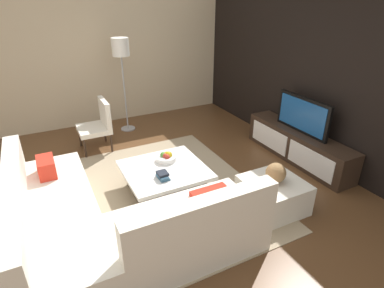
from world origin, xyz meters
The scene contains 14 objects.
ground_plane centered at (0.00, 0.00, 0.00)m, with size 14.00×14.00×0.00m, color brown.
feature_wall_back centered at (0.00, 2.70, 1.40)m, with size 6.40×0.12×2.80m, color black.
side_wall_left centered at (-3.20, 0.20, 1.40)m, with size 0.12×5.20×2.80m, color beige.
area_rug centered at (-0.10, 0.00, 0.01)m, with size 3.07×2.59×0.01m, color tan.
media_console centered at (0.00, 2.40, 0.25)m, with size 2.03×0.43×0.50m.
television centered at (0.00, 2.40, 0.78)m, with size 1.03×0.06×0.56m.
sectional_couch centered at (0.52, -0.86, 0.29)m, with size 2.42×2.41×0.84m.
coffee_table centered at (-0.10, 0.10, 0.20)m, with size 1.02×1.07×0.38m.
accent_chair_near centered at (-1.89, -0.38, 0.49)m, with size 0.57×0.52×0.87m.
floor_lamp centered at (-2.50, 0.29, 1.50)m, with size 0.31×0.31×1.77m.
ottoman centered at (0.85, 1.17, 0.20)m, with size 0.70×0.70×0.40m, color silver.
fruit_bowl centered at (-0.28, 0.20, 0.43)m, with size 0.28×0.28×0.14m.
decorative_ball centered at (0.85, 1.17, 0.52)m, with size 0.25×0.25×0.25m, color #997247.
book_stack centered at (0.12, -0.02, 0.42)m, with size 0.21×0.13×0.09m.
Camera 1 is at (3.31, -1.23, 2.50)m, focal length 29.38 mm.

